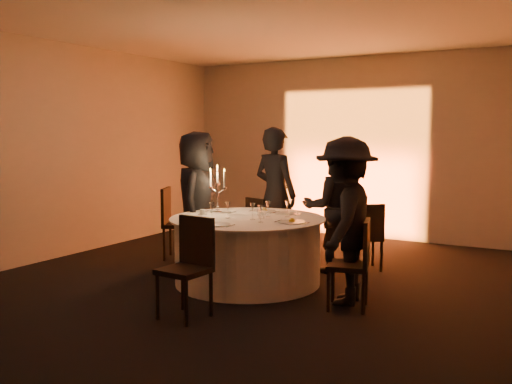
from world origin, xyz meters
The scene contains 31 objects.
floor centered at (0.00, 0.00, 0.00)m, with size 7.00×7.00×0.00m, color black.
ceiling centered at (0.00, 0.00, 3.00)m, with size 7.00×7.00×0.00m, color silver.
wall_back centered at (0.00, 3.50, 1.50)m, with size 7.00×7.00×0.00m, color #B6B1A9.
wall_left centered at (-3.00, 0.00, 1.50)m, with size 7.00×7.00×0.00m, color #B6B1A9.
uplighter_fixture centered at (0.00, 3.20, 0.05)m, with size 0.25×0.12×0.10m, color black.
banquet_table centered at (0.00, 0.00, 0.38)m, with size 1.80×1.80×0.77m.
chair_left centered at (-1.55, 0.63, 0.56)m, with size 0.57×0.57×0.99m.
chair_back_left centered at (-0.50, 1.21, 0.47)m, with size 0.48×0.48×0.85m.
chair_back_right centered at (1.02, 1.26, 0.48)m, with size 0.53×0.53×0.86m.
chair_right centered at (1.43, -0.33, 0.50)m, with size 0.48×0.48×0.90m.
chair_front centered at (0.12, -1.31, 0.53)m, with size 0.45×0.45×0.95m.
guest_left centered at (-0.98, 0.38, 0.88)m, with size 0.86×0.56×1.77m, color black.
guest_back_left centered at (-0.26, 1.20, 0.91)m, with size 0.66×0.44×1.82m, color black.
guest_back_right centered at (0.67, 1.00, 0.81)m, with size 0.79×0.62×1.62m, color black.
guest_right centered at (1.26, -0.17, 0.86)m, with size 1.11×0.64×1.71m, color black.
plate_left centered at (-0.53, 0.24, 0.78)m, with size 0.36×0.26×0.01m.
plate_back_left centered at (-0.06, 0.52, 0.79)m, with size 0.35×0.29×0.08m.
plate_back_right centered at (0.25, 0.48, 0.78)m, with size 0.35×0.26×0.01m.
plate_right centered at (0.61, -0.09, 0.79)m, with size 0.36×0.30×0.08m.
plate_front centered at (-0.01, -0.62, 0.78)m, with size 0.36×0.28×0.01m.
coffee_cup centered at (-0.58, -0.07, 0.80)m, with size 0.11×0.11×0.07m.
candelabra centered at (-0.50, 0.14, 0.98)m, with size 0.25×0.12×0.60m.
wine_glass_a centered at (-0.17, -0.15, 0.91)m, with size 0.07×0.07×0.19m.
wine_glass_b centered at (0.30, -0.23, 0.91)m, with size 0.07×0.07×0.19m.
wine_glass_c centered at (0.19, 0.15, 0.91)m, with size 0.07×0.07×0.19m.
wine_glass_d centered at (0.38, 0.26, 0.91)m, with size 0.07×0.07×0.19m.
wine_glass_e centered at (-0.31, -0.27, 0.91)m, with size 0.07×0.07×0.19m.
wine_glass_f centered at (0.13, -0.11, 0.91)m, with size 0.07×0.07×0.19m.
tumbler_a centered at (0.05, 0.30, 0.82)m, with size 0.07×0.07×0.09m, color white.
tumbler_b centered at (0.17, 0.02, 0.82)m, with size 0.07×0.07×0.09m, color white.
tumbler_c centered at (0.05, 0.22, 0.82)m, with size 0.07×0.07×0.09m, color white.
Camera 1 is at (3.28, -5.63, 1.75)m, focal length 40.00 mm.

